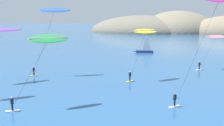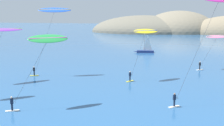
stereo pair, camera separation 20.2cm
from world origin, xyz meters
name	(u,v)px [view 2 (the right image)]	position (x,y,z in m)	size (l,w,h in m)	color
headland_island	(168,32)	(-0.06, 158.13, 0.00)	(107.63, 56.78, 26.07)	#84755B
sailboat_near	(144,51)	(0.87, 60.59, 0.64)	(5.97, 2.28, 5.70)	navy
kitesurfer_magenta	(216,6)	(16.12, 17.81, 11.82)	(7.88, 6.53, 13.23)	silver
kitesurfer_yellow	(144,35)	(6.09, 27.42, 7.45)	(4.87, 4.76, 8.51)	yellow
kitesurfer_purple	(1,33)	(-15.26, 19.73, 7.87)	(5.45, 5.61, 8.72)	red
kitesurfer_pink	(216,39)	(18.27, 40.94, 6.03)	(6.43, 5.46, 6.77)	silver
kitesurfer_green	(45,44)	(-2.71, 10.72, 7.42)	(6.23, 5.49, 8.56)	silver
kitesurfer_blue	(53,15)	(-9.86, 26.77, 10.73)	(7.14, 4.07, 12.04)	yellow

